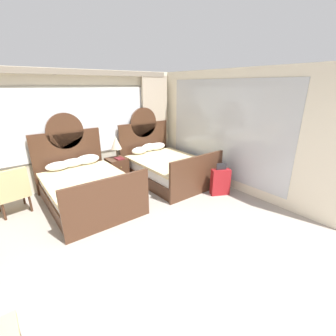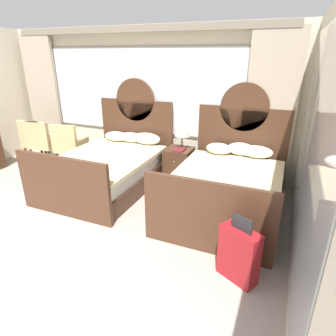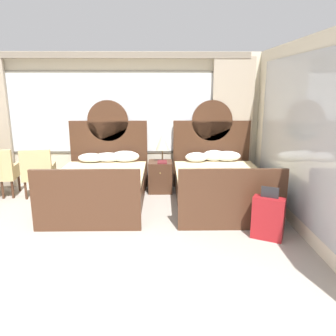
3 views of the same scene
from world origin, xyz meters
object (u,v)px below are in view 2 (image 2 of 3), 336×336
bed_near_window (110,166)px  table_lamp_on_nightstand (182,128)px  armchair_by_window_left (69,144)px  armchair_by_window_centre (42,140)px  armchair_by_window_right (37,139)px  book_on_nightstand (179,150)px  bed_near_mirror (227,186)px  suitcase_on_floor (239,254)px  nightstand_between_beds (179,164)px

bed_near_window → table_lamp_on_nightstand: bearing=33.9°
armchair_by_window_left → armchair_by_window_centre: bearing=-180.0°
table_lamp_on_nightstand → armchair_by_window_right: bearing=-174.5°
book_on_nightstand → armchair_by_window_right: bearing=-176.8°
book_on_nightstand → armchair_by_window_left: size_ratio=0.28×
bed_near_mirror → table_lamp_on_nightstand: bed_near_mirror is taller
armchair_by_window_left → armchair_by_window_right: size_ratio=1.00×
armchair_by_window_centre → suitcase_on_floor: armchair_by_window_centre is taller
armchair_by_window_left → nightstand_between_beds: bearing=6.8°
armchair_by_window_right → suitcase_on_floor: size_ratio=1.24×
bed_near_window → table_lamp_on_nightstand: (1.08, 0.73, 0.64)m
table_lamp_on_nightstand → book_on_nightstand: size_ratio=2.15×
bed_near_mirror → book_on_nightstand: bed_near_mirror is taller
bed_near_mirror → nightstand_between_beds: bearing=146.3°
armchair_by_window_right → armchair_by_window_centre: bearing=0.2°
nightstand_between_beds → book_on_nightstand: 0.33m
book_on_nightstand → armchair_by_window_right: (-3.20, -0.18, -0.12)m
bed_near_mirror → armchair_by_window_centre: (-4.04, 0.42, 0.14)m
armchair_by_window_left → table_lamp_on_nightstand: bearing=7.5°
bed_near_mirror → armchair_by_window_centre: 4.07m
book_on_nightstand → armchair_by_window_right: 3.20m
bed_near_mirror → suitcase_on_floor: (0.43, -1.45, -0.05)m
bed_near_window → book_on_nightstand: size_ratio=8.57×
bed_near_mirror → table_lamp_on_nightstand: 1.39m
table_lamp_on_nightstand → armchair_by_window_centre: 3.10m
armchair_by_window_centre → armchair_by_window_right: same height
nightstand_between_beds → armchair_by_window_right: bearing=-175.1°
suitcase_on_floor → table_lamp_on_nightstand: bearing=123.3°
book_on_nightstand → suitcase_on_floor: bearing=-55.0°
bed_near_window → armchair_by_window_left: (-1.25, 0.42, 0.14)m
bed_near_window → armchair_by_window_right: size_ratio=2.41×
table_lamp_on_nightstand → armchair_by_window_left: 2.40m
bed_near_window → book_on_nightstand: bearing=29.0°
bed_near_window → suitcase_on_floor: 2.91m
bed_near_mirror → armchair_by_window_left: 3.36m
armchair_by_window_centre → armchair_by_window_right: size_ratio=1.00×
armchair_by_window_centre → armchair_by_window_right: bearing=-179.8°
armchair_by_window_right → suitcase_on_floor: armchair_by_window_right is taller
bed_near_mirror → armchair_by_window_centre: size_ratio=2.41×
book_on_nightstand → armchair_by_window_centre: size_ratio=0.28×
bed_near_mirror → armchair_by_window_right: bearing=174.2°
table_lamp_on_nightstand → bed_near_window: bearing=-146.1°
armchair_by_window_left → bed_near_window: bearing=-18.6°
book_on_nightstand → suitcase_on_floor: suitcase_on_floor is taller
nightstand_between_beds → armchair_by_window_left: 2.31m
bed_near_window → armchair_by_window_centre: 2.01m
bed_near_mirror → table_lamp_on_nightstand: (-1.00, 0.73, 0.64)m
bed_near_window → nightstand_between_beds: size_ratio=3.68×
nightstand_between_beds → armchair_by_window_centre: 3.02m
table_lamp_on_nightstand → suitcase_on_floor: size_ratio=0.75×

